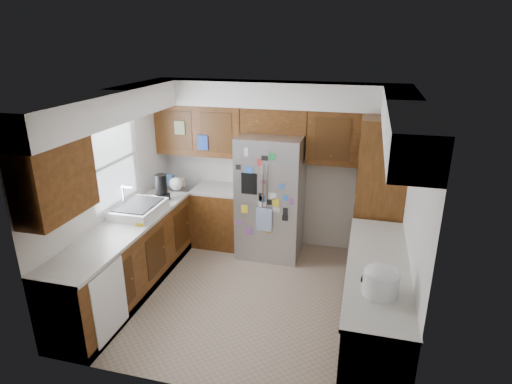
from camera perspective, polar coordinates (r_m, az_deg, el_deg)
floor at (r=5.57m, az=-0.95°, el=-13.58°), size 3.60×3.60×0.00m
room_shell at (r=5.17m, az=-1.12°, el=5.92°), size 3.64×3.24×2.52m
left_counter_run at (r=5.84m, az=-14.00°, el=-7.66°), size 1.36×3.20×0.92m
right_counter_run at (r=4.80m, az=15.48°, el=-14.50°), size 0.63×2.25×0.92m
pantry at (r=5.96m, az=16.08°, el=-0.44°), size 0.60×0.90×2.15m
fridge at (r=6.20m, az=1.98°, el=-0.56°), size 0.90×0.79×1.80m
bridge_cabinet at (r=6.12m, az=2.58°, el=9.62°), size 0.96×0.34×0.35m
fridge_top_items at (r=6.02m, az=2.23°, el=12.21°), size 0.77×0.29×0.25m
sink_assembly at (r=5.72m, az=-15.36°, el=-2.19°), size 0.52×0.71×0.37m
left_counter_clutter at (r=6.30m, az=-11.76°, el=0.80°), size 0.36×0.82×0.38m
rice_cooker at (r=4.01m, az=16.33°, el=-11.10°), size 0.33×0.32×0.28m
paper_towel at (r=4.04m, az=16.71°, el=-11.41°), size 0.10×0.10×0.24m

